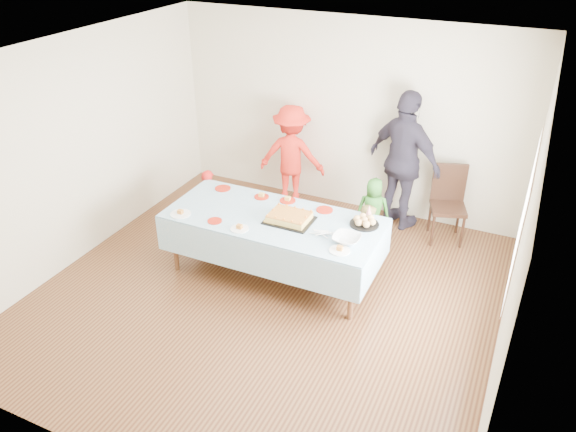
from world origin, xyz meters
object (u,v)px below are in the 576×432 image
at_px(birthday_cake, 289,218).
at_px(dining_chair, 448,199).
at_px(adult_left, 292,155).
at_px(party_table, 273,221).

xyz_separation_m(birthday_cake, dining_chair, (1.48, 1.75, -0.26)).
height_order(birthday_cake, dining_chair, dining_chair).
bearing_deg(adult_left, birthday_cake, 103.42).
bearing_deg(dining_chair, birthday_cake, -148.14).
bearing_deg(birthday_cake, party_table, 179.68).
bearing_deg(adult_left, dining_chair, 168.37).
distance_m(party_table, dining_chair, 2.43).
height_order(party_table, dining_chair, dining_chair).
relative_size(party_table, birthday_cake, 4.74).
bearing_deg(birthday_cake, dining_chair, 49.85).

